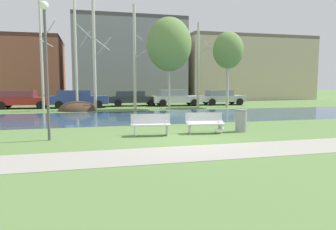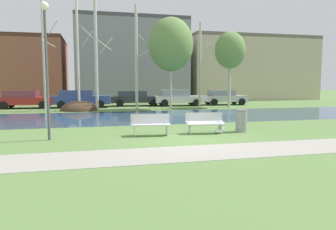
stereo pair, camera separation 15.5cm
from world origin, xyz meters
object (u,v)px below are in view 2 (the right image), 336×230
Objects in this scene: parked_van_nearest_red at (25,99)px; bench_right at (205,122)px; bench_left at (150,124)px; streetlamp at (46,48)px; parked_wagon_fourth_white at (177,97)px; parked_hatch_third_dark at (135,98)px; trash_bin at (241,120)px; seagull at (219,131)px; parked_suv_fifth_silver at (224,97)px; parked_sedan_second_blue at (81,98)px.

bench_right is at bearing -57.21° from parked_van_nearest_red.
bench_right is (2.34, 0.00, 0.00)m from bench_left.
parked_van_nearest_red is (-3.78, 15.59, -2.62)m from streetlamp.
parked_van_nearest_red is 12.97m from parked_wagon_fourth_white.
streetlamp reaches higher than parked_hatch_third_dark.
parked_van_nearest_red is at bearing 127.01° from trash_bin.
seagull is at bearing -85.26° from parked_hatch_third_dark.
parked_suv_fifth_silver is at bearing -0.48° from parked_van_nearest_red.
bench_right is at bearing 0.00° from bench_left.
parked_suv_fifth_silver is at bearing 65.80° from seagull.
parked_hatch_third_dark is at bearing 9.27° from parked_sedan_second_blue.
parked_hatch_third_dark is (4.75, 0.77, -0.06)m from parked_sedan_second_blue.
parked_van_nearest_red is at bearing 103.62° from streetlamp.
parked_hatch_third_dark is (1.54, 16.02, 0.26)m from bench_left.
bench_right is 17.13m from parked_suv_fifth_silver.
parked_sedan_second_blue is at bearing 101.87° from bench_left.
streetlamp is 16.25m from parked_van_nearest_red.
seagull is at bearing -1.56° from streetlamp.
streetlamp reaches higher than bench_right.
trash_bin is (4.03, 0.01, 0.03)m from bench_left.
parked_sedan_second_blue is at bearing -179.95° from parked_wagon_fourth_white.
parked_hatch_third_dark is (9.19, 0.52, -0.05)m from parked_van_nearest_red.
streetlamp reaches higher than parked_sedan_second_blue.
parked_suv_fifth_silver is (7.02, 15.63, 0.61)m from seagull.
streetlamp reaches higher than seagull.
trash_bin reaches higher than bench_left.
parked_sedan_second_blue is (-5.54, 15.25, 0.31)m from bench_right.
bench_right is 0.33× the size of streetlamp.
streetlamp is 1.11× the size of parked_van_nearest_red.
bench_left is at bearing -122.85° from parked_suv_fifth_silver.
trash_bin is 0.23× the size of parked_suv_fifth_silver.
seagull is 0.10× the size of parked_wagon_fourth_white.
parked_hatch_third_dark is 1.04× the size of parked_wagon_fourth_white.
seagull is at bearing -166.40° from trash_bin.
streetlamp is (-3.87, -0.08, 2.93)m from bench_left.
parked_hatch_third_dark is at bearing 98.83° from trash_bin.
parked_wagon_fourth_white reaches higher than bench_left.
parked_suv_fifth_silver is at bearing 0.48° from parked_sedan_second_blue.
parked_suv_fifth_silver reaches higher than parked_hatch_third_dark.
parked_hatch_third_dark reaches higher than bench_right.
parked_van_nearest_red is (-7.65, 15.51, 0.31)m from bench_left.
bench_right is at bearing -87.16° from parked_hatch_third_dark.
parked_van_nearest_red is (-10.55, 15.77, 0.65)m from seagull.
parked_suv_fifth_silver is (9.92, 15.36, 0.27)m from bench_left.
bench_right is 16.05m from parked_hatch_third_dark.
streetlamp is (-6.21, -0.08, 2.93)m from bench_right.
parked_hatch_third_dark is (5.42, 16.11, -2.67)m from streetlamp.
parked_sedan_second_blue is (-7.24, 15.24, 0.28)m from trash_bin.
bench_right is at bearing -179.74° from trash_bin.
parked_hatch_third_dark reaches higher than trash_bin.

